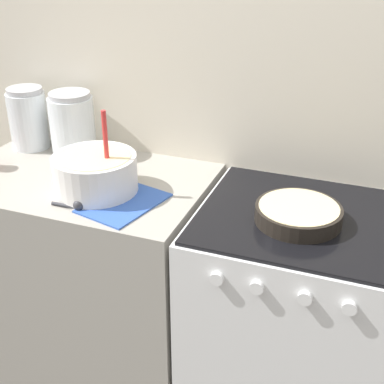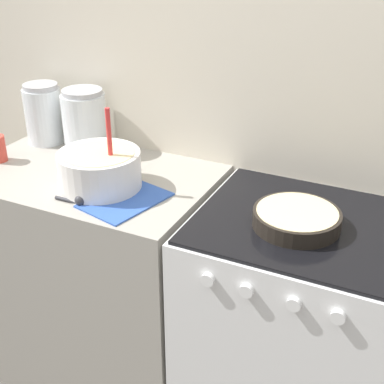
{
  "view_description": "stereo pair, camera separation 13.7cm",
  "coord_description": "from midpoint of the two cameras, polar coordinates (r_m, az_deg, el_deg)",
  "views": [
    {
      "loc": [
        0.54,
        -1.19,
        1.76
      ],
      "look_at": [
        -0.0,
        0.24,
        0.98
      ],
      "focal_mm": 50.0,
      "sensor_mm": 36.0,
      "label": 1
    },
    {
      "loc": [
        0.66,
        -1.14,
        1.76
      ],
      "look_at": [
        -0.0,
        0.24,
        0.98
      ],
      "focal_mm": 50.0,
      "sensor_mm": 36.0,
      "label": 2
    }
  ],
  "objects": [
    {
      "name": "mixing_bowl",
      "position": [
        1.84,
        -7.75,
        2.52
      ],
      "size": [
        0.28,
        0.28,
        0.3
      ],
      "color": "white",
      "rests_on": "countertop_cabinet"
    },
    {
      "name": "storage_jar_middle",
      "position": [
        2.16,
        -9.57,
        7.08
      ],
      "size": [
        0.17,
        0.17,
        0.25
      ],
      "color": "silver",
      "rests_on": "countertop_cabinet"
    },
    {
      "name": "wall_back",
      "position": [
        1.96,
        6.99,
        10.37
      ],
      "size": [
        4.83,
        0.05,
        2.4
      ],
      "color": "beige",
      "rests_on": "ground_plane"
    },
    {
      "name": "measuring_spoon",
      "position": [
        1.76,
        -10.0,
        -0.92
      ],
      "size": [
        0.12,
        0.04,
        0.04
      ],
      "color": "#333338",
      "rests_on": "countertop_cabinet"
    },
    {
      "name": "baking_pan",
      "position": [
        1.65,
        13.43,
        -2.78
      ],
      "size": [
        0.27,
        0.27,
        0.05
      ],
      "color": "black",
      "rests_on": "stove"
    },
    {
      "name": "stove",
      "position": [
        1.97,
        12.44,
        -14.83
      ],
      "size": [
        0.67,
        0.61,
        0.93
      ],
      "color": "silver",
      "rests_on": "ground_plane"
    },
    {
      "name": "countertop_cabinet",
      "position": [
        2.22,
        -8.27,
        -8.92
      ],
      "size": [
        0.91,
        0.59,
        0.93
      ],
      "color": "#9E998E",
      "rests_on": "ground_plane"
    },
    {
      "name": "storage_jar_left",
      "position": [
        2.28,
        -13.83,
        7.7
      ],
      "size": [
        0.15,
        0.15,
        0.25
      ],
      "color": "silver",
      "rests_on": "countertop_cabinet"
    },
    {
      "name": "recipe_page",
      "position": [
        1.77,
        -4.95,
        -0.92
      ],
      "size": [
        0.26,
        0.31,
        0.01
      ],
      "color": "#3359B2",
      "rests_on": "countertop_cabinet"
    }
  ]
}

